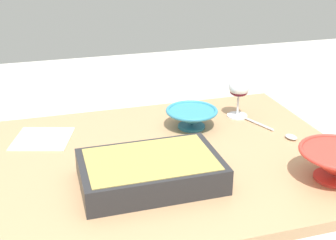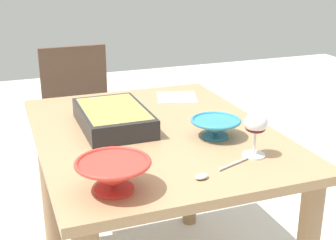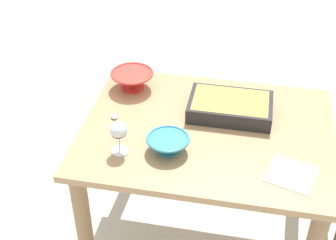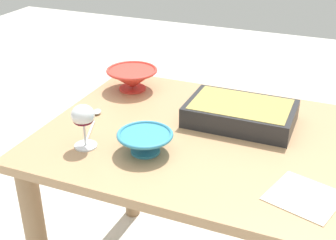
{
  "view_description": "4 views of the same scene",
  "coord_description": "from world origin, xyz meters",
  "px_view_note": "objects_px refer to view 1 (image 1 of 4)",
  "views": [
    {
      "loc": [
        0.34,
        1.16,
        1.41
      ],
      "look_at": [
        -0.03,
        -0.1,
        0.84
      ],
      "focal_mm": 47.27,
      "sensor_mm": 36.0,
      "label": 1
    },
    {
      "loc": [
        -1.57,
        0.53,
        1.39
      ],
      "look_at": [
        -0.14,
        -0.0,
        0.85
      ],
      "focal_mm": 50.34,
      "sensor_mm": 36.0,
      "label": 2
    },
    {
      "loc": [
        0.16,
        -1.72,
        2.08
      ],
      "look_at": [
        -0.18,
        -0.02,
        0.79
      ],
      "focal_mm": 51.67,
      "sensor_mm": 36.0,
      "label": 3
    },
    {
      "loc": [
        0.41,
        -1.32,
        1.52
      ],
      "look_at": [
        -0.12,
        -0.06,
        0.82
      ],
      "focal_mm": 48.39,
      "sensor_mm": 36.0,
      "label": 4
    }
  ],
  "objects_px": {
    "mixing_bowl": "(192,117)",
    "napkin": "(43,139)",
    "dining_table": "(167,196)",
    "small_bowl": "(336,163)",
    "serving_spoon": "(279,132)",
    "casserole_dish": "(151,170)",
    "wine_glass": "(239,90)"
  },
  "relations": [
    {
      "from": "mixing_bowl",
      "to": "napkin",
      "type": "distance_m",
      "value": 0.51
    },
    {
      "from": "dining_table",
      "to": "small_bowl",
      "type": "bearing_deg",
      "value": 147.76
    },
    {
      "from": "serving_spoon",
      "to": "mixing_bowl",
      "type": "bearing_deg",
      "value": -26.75
    },
    {
      "from": "casserole_dish",
      "to": "napkin",
      "type": "distance_m",
      "value": 0.46
    },
    {
      "from": "casserole_dish",
      "to": "small_bowl",
      "type": "relative_size",
      "value": 1.79
    },
    {
      "from": "wine_glass",
      "to": "casserole_dish",
      "type": "bearing_deg",
      "value": 40.41
    },
    {
      "from": "dining_table",
      "to": "casserole_dish",
      "type": "xyz_separation_m",
      "value": [
        0.09,
        0.13,
        0.19
      ]
    },
    {
      "from": "serving_spoon",
      "to": "napkin",
      "type": "xyz_separation_m",
      "value": [
        0.78,
        -0.19,
        -0.01
      ]
    },
    {
      "from": "wine_glass",
      "to": "napkin",
      "type": "distance_m",
      "value": 0.71
    },
    {
      "from": "casserole_dish",
      "to": "wine_glass",
      "type": "bearing_deg",
      "value": -139.59
    },
    {
      "from": "dining_table",
      "to": "napkin",
      "type": "relative_size",
      "value": 6.13
    },
    {
      "from": "dining_table",
      "to": "casserole_dish",
      "type": "relative_size",
      "value": 2.93
    },
    {
      "from": "dining_table",
      "to": "serving_spoon",
      "type": "xyz_separation_m",
      "value": [
        -0.41,
        -0.05,
        0.15
      ]
    },
    {
      "from": "wine_glass",
      "to": "mixing_bowl",
      "type": "distance_m",
      "value": 0.21
    },
    {
      "from": "small_bowl",
      "to": "napkin",
      "type": "bearing_deg",
      "value": -32.45
    },
    {
      "from": "wine_glass",
      "to": "mixing_bowl",
      "type": "height_order",
      "value": "wine_glass"
    },
    {
      "from": "serving_spoon",
      "to": "napkin",
      "type": "distance_m",
      "value": 0.8
    },
    {
      "from": "wine_glass",
      "to": "small_bowl",
      "type": "bearing_deg",
      "value": 98.4
    },
    {
      "from": "napkin",
      "to": "wine_glass",
      "type": "bearing_deg",
      "value": 179.56
    },
    {
      "from": "napkin",
      "to": "small_bowl",
      "type": "bearing_deg",
      "value": 147.55
    },
    {
      "from": "dining_table",
      "to": "small_bowl",
      "type": "relative_size",
      "value": 5.24
    },
    {
      "from": "casserole_dish",
      "to": "mixing_bowl",
      "type": "height_order",
      "value": "casserole_dish"
    },
    {
      "from": "napkin",
      "to": "mixing_bowl",
      "type": "bearing_deg",
      "value": 174.36
    },
    {
      "from": "wine_glass",
      "to": "mixing_bowl",
      "type": "xyz_separation_m",
      "value": [
        0.2,
        0.04,
        -0.06
      ]
    },
    {
      "from": "wine_glass",
      "to": "serving_spoon",
      "type": "xyz_separation_m",
      "value": [
        -0.07,
        0.18,
        -0.1
      ]
    },
    {
      "from": "dining_table",
      "to": "wine_glass",
      "type": "relative_size",
      "value": 7.42
    },
    {
      "from": "dining_table",
      "to": "mixing_bowl",
      "type": "bearing_deg",
      "value": -128.06
    },
    {
      "from": "serving_spoon",
      "to": "wine_glass",
      "type": "bearing_deg",
      "value": -68.09
    },
    {
      "from": "dining_table",
      "to": "casserole_dish",
      "type": "distance_m",
      "value": 0.25
    },
    {
      "from": "casserole_dish",
      "to": "dining_table",
      "type": "bearing_deg",
      "value": -122.6
    },
    {
      "from": "mixing_bowl",
      "to": "small_bowl",
      "type": "distance_m",
      "value": 0.52
    },
    {
      "from": "napkin",
      "to": "dining_table",
      "type": "bearing_deg",
      "value": 147.31
    }
  ]
}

